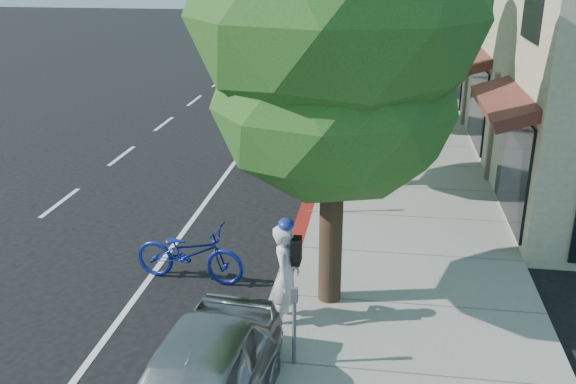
% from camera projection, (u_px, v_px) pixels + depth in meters
% --- Properties ---
extents(ground, '(120.00, 120.00, 0.00)m').
position_uv_depth(ground, '(294.00, 253.00, 13.36)').
color(ground, black).
rests_on(ground, ground).
extents(sidewalk, '(4.60, 56.00, 0.15)m').
position_uv_depth(sidewalk, '(400.00, 147.00, 20.43)').
color(sidewalk, gray).
rests_on(sidewalk, ground).
extents(curb, '(0.30, 56.00, 0.15)m').
position_uv_depth(curb, '(328.00, 144.00, 20.75)').
color(curb, '#9E998E').
rests_on(curb, ground).
extents(curb_red_segment, '(0.32, 4.00, 0.15)m').
position_uv_depth(curb_red_segment, '(300.00, 231.00, 14.26)').
color(curb_red_segment, maroon).
rests_on(curb_red_segment, ground).
extents(storefront_building, '(10.00, 36.00, 7.00)m').
position_uv_depth(storefront_building, '(573.00, 12.00, 27.51)').
color(storefront_building, beige).
rests_on(storefront_building, ground).
extents(street_tree_0, '(4.62, 4.62, 7.86)m').
position_uv_depth(street_tree_0, '(336.00, 22.00, 9.67)').
color(street_tree_0, black).
rests_on(street_tree_0, ground).
extents(street_tree_1, '(4.10, 4.10, 7.22)m').
position_uv_depth(street_tree_1, '(355.00, 13.00, 15.36)').
color(street_tree_1, black).
rests_on(street_tree_1, ground).
extents(cyclist, '(0.51, 0.71, 1.84)m').
position_uv_depth(cyclist, '(286.00, 277.00, 10.42)').
color(cyclist, silver).
rests_on(cyclist, ground).
extents(bicycle, '(2.21, 0.97, 1.13)m').
position_uv_depth(bicycle, '(189.00, 253.00, 12.08)').
color(bicycle, navy).
rests_on(bicycle, ground).
extents(silver_suv, '(3.10, 5.53, 1.46)m').
position_uv_depth(silver_suv, '(276.00, 124.00, 20.59)').
color(silver_suv, '#B5B5BA').
rests_on(silver_suv, ground).
extents(dark_sedan, '(1.51, 4.30, 1.41)m').
position_uv_depth(dark_sedan, '(289.00, 85.00, 26.66)').
color(dark_sedan, black).
rests_on(dark_sedan, ground).
extents(white_pickup, '(3.43, 6.69, 1.86)m').
position_uv_depth(white_pickup, '(335.00, 69.00, 29.00)').
color(white_pickup, silver).
rests_on(white_pickup, ground).
extents(dark_suv_far, '(1.87, 4.28, 1.44)m').
position_uv_depth(dark_suv_far, '(324.00, 56.00, 34.30)').
color(dark_suv_far, black).
rests_on(dark_suv_far, ground).
extents(pedestrian, '(0.96, 0.80, 1.77)m').
position_uv_depth(pedestrian, '(396.00, 102.00, 22.20)').
color(pedestrian, black).
rests_on(pedestrian, sidewalk).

